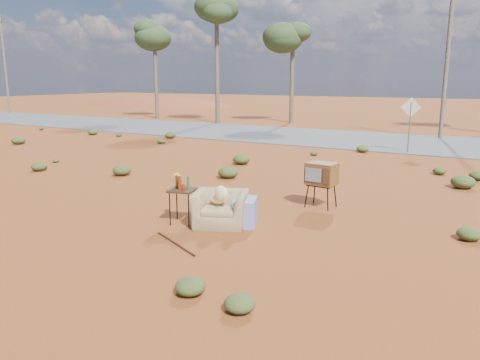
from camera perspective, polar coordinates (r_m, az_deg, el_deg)
The scene contains 14 objects.
ground at distance 9.29m, azimuth -3.80°, elevation -5.89°, with size 140.00×140.00×0.00m, color brown.
highway at distance 23.04m, azimuth 17.46°, elevation 4.51°, with size 140.00×7.00×0.04m, color #565659.
dirt_mound at distance 54.19m, azimuth -10.30°, elevation 8.96°, with size 26.00×18.00×2.00m, color brown.
armchair at distance 9.37m, azimuth -1.82°, elevation -2.99°, with size 1.36×1.19×0.92m.
tv_unit at distance 10.77m, azimuth 9.92°, elevation 0.69°, with size 0.68×0.57×1.03m.
side_table at distance 9.52m, azimuth -7.20°, elevation -0.92°, with size 0.62×0.62×1.00m.
rusty_bar at distance 8.47m, azimuth -7.85°, elevation -7.66°, with size 0.04×0.04×1.43m, color #471E12.
road_sign at distance 19.68m, azimuth 20.06°, elevation 7.45°, with size 0.78×0.06×2.19m.
eucalyptus_far_left at distance 35.81m, azimuth -10.41°, elevation 16.91°, with size 3.20×3.20×7.10m.
eucalyptus_left at distance 31.56m, azimuth -2.88°, elevation 19.54°, with size 3.20×3.20×8.10m.
eucalyptus_near_left at distance 32.16m, azimuth 6.47°, elevation 16.71°, with size 3.20×3.20×6.60m.
utility_pole_west at distance 44.53m, azimuth -26.75°, elevation 12.57°, with size 1.40×0.20×8.00m.
utility_pole_center at distance 25.03m, azimuth 24.00°, elevation 14.09°, with size 1.40×0.20×8.00m.
scrub_patch at distance 13.36m, azimuth 3.78°, elevation 0.33°, with size 17.49×8.07×0.33m.
Camera 1 is at (4.94, -7.33, 2.88)m, focal length 35.00 mm.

